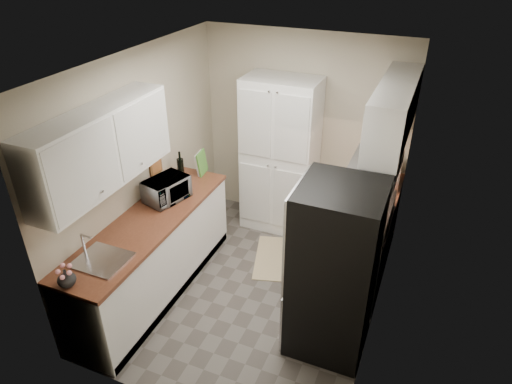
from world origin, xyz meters
The scene contains 16 objects.
ground centered at (0.00, 0.00, 0.00)m, with size 3.20×3.20×0.00m, color #56514C.
room_shell centered at (-0.02, -0.01, 1.63)m, with size 2.64×3.24×2.52m.
pantry_cabinet centered at (-0.20, 1.32, 1.00)m, with size 0.90×0.55×2.00m, color white.
base_cabinet_left centered at (-0.99, -0.43, 0.44)m, with size 0.60×2.30×0.88m, color white.
countertop_left centered at (-0.99, -0.43, 0.90)m, with size 0.63×2.33×0.04m, color brown.
base_cabinet_right centered at (0.99, 1.19, 0.44)m, with size 0.60×0.80×0.88m, color white.
countertop_right centered at (0.99, 1.19, 0.90)m, with size 0.63×0.83×0.04m, color brown.
electric_range centered at (0.97, 0.39, 0.48)m, with size 0.71×0.78×1.13m.
refrigerator centered at (0.94, -0.41, 0.85)m, with size 0.70×0.72×1.70m, color #B7B7BC.
microwave centered at (-1.02, -0.02, 1.05)m, with size 0.46×0.31×0.26m, color #BAB9BE.
wine_bottle centered at (-1.14, 0.48, 1.07)m, with size 0.08×0.08×0.31m, color black.
flower_vase centered at (-1.04, -1.52, 1.00)m, with size 0.15×0.15×0.16m, color beige.
cutting_board centered at (-0.96, 0.68, 1.06)m, with size 0.02×0.23×0.28m, color #519B39.
toaster_oven centered at (1.09, 1.27, 1.05)m, with size 0.34×0.44×0.25m, color silver.
fruit_basket centered at (1.08, 1.29, 1.22)m, with size 0.25×0.25×0.11m, color orange, non-canonical shape.
kitchen_mat centered at (0.07, 0.58, 0.01)m, with size 0.53×0.85×0.01m, color tan.
Camera 1 is at (1.51, -3.58, 3.49)m, focal length 32.00 mm.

